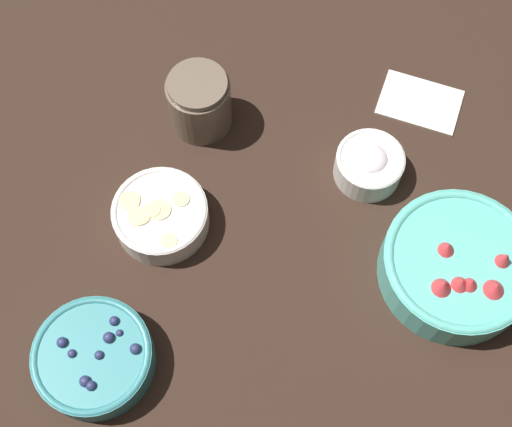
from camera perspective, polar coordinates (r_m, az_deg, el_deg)
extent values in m
plane|color=black|center=(1.08, 1.50, -0.70)|extent=(4.00, 4.00, 0.00)
cylinder|color=#56B7A8|center=(1.06, 15.61, -4.05)|extent=(0.22, 0.22, 0.06)
torus|color=#56B7A8|center=(1.04, 15.98, -3.53)|extent=(0.22, 0.22, 0.02)
cylinder|color=red|center=(1.05, 15.85, -3.71)|extent=(0.17, 0.17, 0.02)
cone|color=red|center=(1.02, 16.73, -5.33)|extent=(0.04, 0.04, 0.02)
cone|color=red|center=(1.04, 19.19, -3.35)|extent=(0.03, 0.03, 0.03)
cone|color=red|center=(1.03, 18.51, -5.60)|extent=(0.04, 0.04, 0.02)
cone|color=red|center=(1.03, 14.96, -2.63)|extent=(0.03, 0.03, 0.02)
cone|color=red|center=(1.00, 14.65, -5.56)|extent=(0.04, 0.04, 0.03)
cone|color=red|center=(1.02, 15.99, -5.32)|extent=(0.04, 0.04, 0.02)
cylinder|color=teal|center=(1.02, -12.86, -11.29)|extent=(0.16, 0.16, 0.05)
torus|color=teal|center=(1.00, -13.11, -11.02)|extent=(0.16, 0.16, 0.01)
cylinder|color=navy|center=(1.01, -13.02, -11.11)|extent=(0.13, 0.13, 0.01)
sphere|color=navy|center=(0.99, -11.76, -9.74)|extent=(0.02, 0.02, 0.02)
sphere|color=navy|center=(1.00, -14.57, -10.86)|extent=(0.01, 0.01, 0.01)
sphere|color=navy|center=(0.99, -13.58, -12.97)|extent=(0.02, 0.02, 0.02)
sphere|color=navy|center=(1.00, -11.35, -8.48)|extent=(0.01, 0.01, 0.01)
sphere|color=navy|center=(0.99, -12.50, -11.05)|extent=(0.01, 0.01, 0.01)
sphere|color=navy|center=(1.00, -10.92, -9.42)|extent=(0.01, 0.01, 0.01)
sphere|color=navy|center=(1.01, -15.31, -9.98)|extent=(0.02, 0.02, 0.02)
sphere|color=navy|center=(0.98, -9.69, -10.67)|extent=(0.02, 0.02, 0.02)
sphere|color=navy|center=(0.99, -13.11, -13.33)|extent=(0.01, 0.01, 0.01)
cylinder|color=silver|center=(1.07, -7.71, -0.38)|extent=(0.14, 0.14, 0.05)
torus|color=silver|center=(1.05, -7.85, 0.07)|extent=(0.14, 0.14, 0.01)
cylinder|color=beige|center=(1.06, -7.80, -0.09)|extent=(0.11, 0.11, 0.01)
cylinder|color=beige|center=(1.05, -9.29, -0.31)|extent=(0.03, 0.03, 0.00)
cylinder|color=beige|center=(1.05, -9.49, -0.27)|extent=(0.03, 0.03, 0.01)
cylinder|color=beige|center=(1.05, -6.10, 1.11)|extent=(0.02, 0.02, 0.00)
cylinder|color=beige|center=(1.03, -7.08, -2.24)|extent=(0.02, 0.02, 0.00)
cylinder|color=beige|center=(1.06, -10.15, 0.97)|extent=(0.03, 0.03, 0.00)
cylinder|color=beige|center=(1.05, -7.83, 0.02)|extent=(0.03, 0.03, 0.00)
cylinder|color=beige|center=(1.05, -8.42, 0.27)|extent=(0.03, 0.03, 0.01)
cylinder|color=silver|center=(1.11, 8.89, 3.83)|extent=(0.10, 0.10, 0.05)
torus|color=silver|center=(1.09, 9.05, 4.37)|extent=(0.10, 0.10, 0.01)
cylinder|color=silver|center=(1.10, 8.99, 4.19)|extent=(0.08, 0.08, 0.01)
ellipsoid|color=silver|center=(1.09, 9.05, 4.37)|extent=(0.05, 0.05, 0.02)
cylinder|color=brown|center=(1.13, -4.66, 8.75)|extent=(0.10, 0.10, 0.09)
cylinder|color=#3D2316|center=(1.14, -4.63, 8.54)|extent=(0.08, 0.08, 0.07)
cylinder|color=brown|center=(1.09, -4.87, 10.24)|extent=(0.09, 0.09, 0.01)
cube|color=silver|center=(1.21, 12.85, 8.76)|extent=(0.15, 0.13, 0.01)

